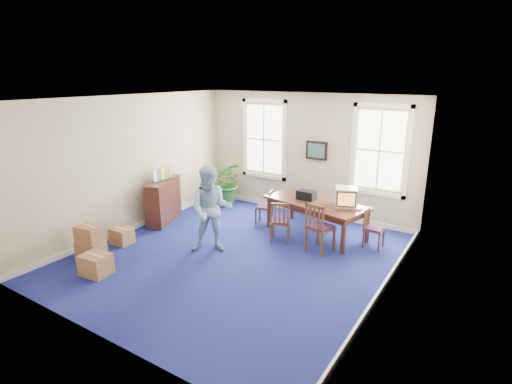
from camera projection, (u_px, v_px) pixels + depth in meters
The scene contains 25 objects.
floor at pixel (237, 255), 8.33m from camera, with size 6.50×6.50×0.00m, color navy.
ceiling at pixel (234, 99), 7.43m from camera, with size 6.50×6.50×0.00m, color white.
wall_back at pixel (307, 155), 10.51m from camera, with size 6.50×6.50×0.00m, color tan.
wall_front at pixel (93, 235), 5.25m from camera, with size 6.50×6.50×0.00m, color tan.
wall_left at pixel (132, 164), 9.42m from camera, with size 6.50×6.50×0.00m, color tan.
wall_right at pixel (390, 208), 6.34m from camera, with size 6.50×6.50×0.00m, color tan.
baseboard_back at pixel (304, 210), 10.92m from camera, with size 6.00×0.04×0.12m, color white.
baseboard_left at pixel (138, 225), 9.84m from camera, with size 0.04×6.50×0.12m, color white.
baseboard_right at pixel (379, 293), 6.79m from camera, with size 0.04×6.50×0.12m, color white.
window_left at pixel (264, 139), 11.08m from camera, with size 1.40×0.12×2.20m, color white, non-canonical shape.
window_right at pixel (380, 151), 9.43m from camera, with size 1.40×0.12×2.20m, color white, non-canonical shape.
wall_picture at pixel (317, 151), 10.27m from camera, with size 0.58×0.06×0.48m, color black, non-canonical shape.
conference_table at pixel (315, 218), 9.35m from camera, with size 2.36×1.07×0.81m, color #431F16, non-canonical shape.
crt_tv at pixel (346, 197), 8.86m from camera, with size 0.47×0.51×0.42m, color #B7B7BC, non-canonical shape.
game_console at pixel (359, 208), 8.71m from camera, with size 0.15×0.19×0.05m, color white.
equipment_bag at pixel (306, 195), 9.39m from camera, with size 0.42×0.27×0.21m, color black.
chair_near_left at pixel (280, 221), 8.92m from camera, with size 0.43×0.43×0.96m, color brown, non-canonical shape.
chair_near_right at pixel (320, 227), 8.41m from camera, with size 0.49×0.49×1.09m, color brown, non-canonical shape.
chair_end_left at pixel (264, 207), 10.06m from camera, with size 0.38×0.38×0.86m, color brown, non-canonical shape.
chair_end_right at pixel (374, 228), 8.62m from camera, with size 0.39×0.39×0.87m, color brown, non-canonical shape.
man at pixel (211, 210), 8.31m from camera, with size 0.91×0.70×1.85m, color #8BB1D3.
credenza at pixel (164, 201), 10.16m from camera, with size 0.39×1.36×1.07m, color #431F16.
brochure_rack at pixel (163, 174), 9.95m from camera, with size 0.14×0.77×0.34m, color #99999E, non-canonical shape.
potted_plant at pixel (226, 182), 11.44m from camera, with size 1.18×1.03×1.32m, color #23551C.
cardboard_boxes at pixel (100, 242), 8.08m from camera, with size 1.33×1.33×0.76m, color #9B6542, non-canonical shape.
Camera 1 is at (4.42, -6.21, 3.63)m, focal length 28.00 mm.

